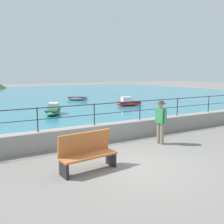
# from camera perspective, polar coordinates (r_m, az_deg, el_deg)

# --- Properties ---
(ground_plane) EXTENTS (120.00, 120.00, 0.00)m
(ground_plane) POSITION_cam_1_polar(r_m,az_deg,el_deg) (8.07, 6.40, -11.90)
(ground_plane) COLOR slate
(promenade_wall) EXTENTS (20.00, 0.56, 0.70)m
(promenade_wall) POSITION_cam_1_polar(r_m,az_deg,el_deg) (10.59, -3.93, -4.84)
(promenade_wall) COLOR gray
(promenade_wall) RESTS_ON ground
(railing) EXTENTS (18.44, 0.04, 0.90)m
(railing) POSITION_cam_1_polar(r_m,az_deg,el_deg) (10.40, -3.99, 0.44)
(railing) COLOR #282623
(railing) RESTS_ON promenade_wall
(lake_water) EXTENTS (64.00, 44.32, 0.06)m
(lake_water) POSITION_cam_1_polar(r_m,az_deg,el_deg) (32.33, -21.97, 3.18)
(lake_water) COLOR teal
(lake_water) RESTS_ON ground
(bench_main) EXTENTS (1.75, 0.72, 1.13)m
(bench_main) POSITION_cam_1_polar(r_m,az_deg,el_deg) (7.57, -5.61, -8.82)
(bench_main) COLOR #B76633
(bench_main) RESTS_ON ground
(person_walking) EXTENTS (0.38, 0.57, 1.75)m
(person_walking) POSITION_cam_1_polar(r_m,az_deg,el_deg) (10.34, 10.84, -1.77)
(person_walking) COLOR slate
(person_walking) RESTS_ON ground
(boat_1) EXTENTS (2.44, 1.37, 0.76)m
(boat_1) POSITION_cam_1_polar(r_m,az_deg,el_deg) (21.65, 3.71, 2.12)
(boat_1) COLOR red
(boat_1) RESTS_ON lake_water
(boat_2) EXTENTS (1.89, 2.45, 0.76)m
(boat_2) POSITION_cam_1_polar(r_m,az_deg,el_deg) (17.58, -13.00, 0.35)
(boat_2) COLOR #338C59
(boat_2) RESTS_ON lake_water
(boat_3) EXTENTS (2.32, 2.20, 0.36)m
(boat_3) POSITION_cam_1_polar(r_m,az_deg,el_deg) (26.23, -7.77, 3.07)
(boat_3) COLOR gray
(boat_3) RESTS_ON lake_water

